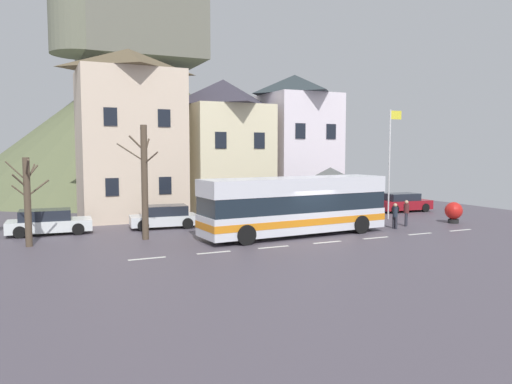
% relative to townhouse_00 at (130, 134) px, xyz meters
% --- Properties ---
extents(ground_plane, '(40.00, 60.00, 0.07)m').
position_rel_townhouse_00_xyz_m(ground_plane, '(7.28, -11.75, -5.67)').
color(ground_plane, '#4F4853').
extents(townhouse_00, '(6.57, 5.56, 11.28)m').
position_rel_townhouse_00_xyz_m(townhouse_00, '(0.00, 0.00, 0.00)').
color(townhouse_00, beige).
rests_on(townhouse_00, ground_plane).
extents(townhouse_01, '(5.66, 6.51, 9.72)m').
position_rel_townhouse_00_xyz_m(townhouse_01, '(6.85, 0.47, -0.78)').
color(townhouse_01, beige).
rests_on(townhouse_01, ground_plane).
extents(townhouse_02, '(5.17, 6.51, 10.43)m').
position_rel_townhouse_00_xyz_m(townhouse_02, '(12.79, 0.47, -0.42)').
color(townhouse_02, white).
rests_on(townhouse_02, ground_plane).
extents(hilltop_castle, '(38.38, 38.38, 24.43)m').
position_rel_townhouse_00_xyz_m(hilltop_castle, '(4.85, 21.44, 2.55)').
color(hilltop_castle, '#5F6745').
rests_on(hilltop_castle, ground_plane).
extents(transit_bus, '(10.67, 3.17, 3.14)m').
position_rel_townhouse_00_xyz_m(transit_bus, '(6.76, -10.63, -4.05)').
color(transit_bus, silver).
rests_on(transit_bus, ground_plane).
extents(bus_shelter, '(3.60, 3.60, 3.51)m').
position_rel_townhouse_00_xyz_m(bus_shelter, '(11.14, -7.27, -2.71)').
color(bus_shelter, '#473D33').
rests_on(bus_shelter, ground_plane).
extents(parked_car_00, '(4.46, 2.15, 1.35)m').
position_rel_townhouse_00_xyz_m(parked_car_00, '(-5.35, -4.65, -4.98)').
color(parked_car_00, silver).
rests_on(parked_car_00, ground_plane).
extents(parked_car_01, '(4.22, 2.06, 1.38)m').
position_rel_townhouse_00_xyz_m(parked_car_01, '(19.15, -4.83, -4.96)').
color(parked_car_01, maroon).
rests_on(parked_car_01, ground_plane).
extents(parked_car_02, '(4.23, 2.29, 1.34)m').
position_rel_townhouse_00_xyz_m(parked_car_02, '(10.98, -4.64, -4.98)').
color(parked_car_02, '#315B38').
rests_on(parked_car_02, ground_plane).
extents(parked_car_03, '(4.01, 2.15, 1.33)m').
position_rel_townhouse_00_xyz_m(parked_car_03, '(1.00, -5.11, -4.99)').
color(parked_car_03, white).
rests_on(parked_car_03, ground_plane).
extents(pedestrian_00, '(0.29, 0.34, 1.50)m').
position_rel_townhouse_00_xyz_m(pedestrian_00, '(13.20, -11.05, -4.84)').
color(pedestrian_00, '#2D2D38').
rests_on(pedestrian_00, ground_plane).
extents(pedestrian_01, '(0.33, 0.33, 1.58)m').
position_rel_townhouse_00_xyz_m(pedestrian_01, '(14.48, -10.53, -4.73)').
color(pedestrian_01, '#2D2D38').
rests_on(pedestrian_01, ground_plane).
extents(public_bench, '(1.49, 0.48, 0.87)m').
position_rel_townhouse_00_xyz_m(public_bench, '(11.18, -5.66, -5.17)').
color(public_bench, brown).
rests_on(public_bench, ground_plane).
extents(flagpole, '(0.95, 0.10, 7.25)m').
position_rel_townhouse_00_xyz_m(flagpole, '(15.60, -7.62, -1.45)').
color(flagpole, silver).
rests_on(flagpole, ground_plane).
extents(harbour_buoy, '(1.09, 1.09, 1.34)m').
position_rel_townhouse_00_xyz_m(harbour_buoy, '(18.07, -10.79, -4.90)').
color(harbour_buoy, black).
rests_on(harbour_buoy, ground_plane).
extents(bare_tree_00, '(1.87, 1.96, 5.87)m').
position_rel_townhouse_00_xyz_m(bare_tree_00, '(-0.84, -8.48, -2.59)').
color(bare_tree_00, brown).
rests_on(bare_tree_00, ground_plane).
extents(bare_tree_01, '(1.91, 2.67, 4.26)m').
position_rel_townhouse_00_xyz_m(bare_tree_01, '(-6.30, -8.08, -3.36)').
color(bare_tree_01, brown).
rests_on(bare_tree_01, ground_plane).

